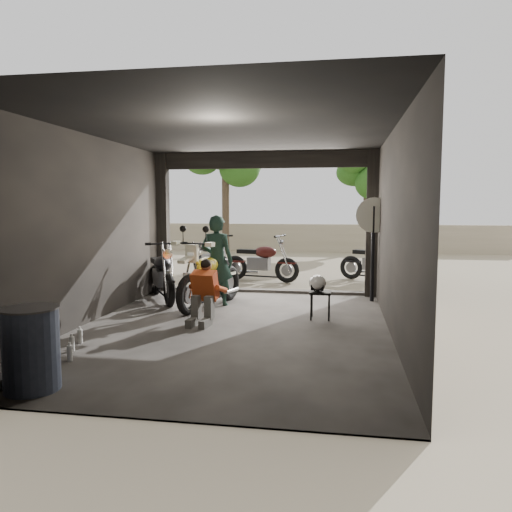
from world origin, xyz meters
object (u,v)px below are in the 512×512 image
(outside_bike_a, at_px, (211,255))
(sign_post, at_px, (373,233))
(outside_bike_b, at_px, (261,258))
(left_bike, at_px, (162,271))
(rider, at_px, (217,261))
(outside_bike_c, at_px, (376,259))
(mechanic, at_px, (203,294))
(main_bike, at_px, (210,274))
(helmet, at_px, (318,283))
(stool, at_px, (320,295))
(oil_drum, at_px, (31,350))

(outside_bike_a, bearing_deg, sign_post, -80.51)
(outside_bike_b, bearing_deg, left_bike, 163.30)
(rider, bearing_deg, outside_bike_c, -124.21)
(outside_bike_a, height_order, outside_bike_c, outside_bike_c)
(outside_bike_b, bearing_deg, mechanic, -170.16)
(main_bike, height_order, helmet, main_bike)
(outside_bike_b, distance_m, stool, 4.60)
(stool, relative_size, helmet, 1.62)
(outside_bike_c, distance_m, stool, 4.92)
(main_bike, relative_size, sign_post, 0.93)
(left_bike, bearing_deg, rider, -45.61)
(mechanic, bearing_deg, stool, 26.30)
(mechanic, relative_size, stool, 2.09)
(outside_bike_a, xyz_separation_m, outside_bike_c, (4.55, -0.19, 0.01))
(outside_bike_c, relative_size, stool, 3.51)
(outside_bike_c, height_order, stool, outside_bike_c)
(left_bike, height_order, oil_drum, left_bike)
(sign_post, bearing_deg, outside_bike_a, 122.04)
(helmet, bearing_deg, sign_post, 77.63)
(left_bike, distance_m, outside_bike_a, 3.68)
(main_bike, distance_m, mechanic, 1.47)
(outside_bike_a, height_order, oil_drum, outside_bike_a)
(stool, distance_m, helmet, 0.22)
(outside_bike_b, height_order, stool, outside_bike_b)
(stool, xyz_separation_m, helmet, (-0.05, 0.02, 0.22))
(main_bike, bearing_deg, outside_bike_a, 120.46)
(left_bike, height_order, helmet, left_bike)
(left_bike, height_order, outside_bike_a, left_bike)
(outside_bike_c, relative_size, rider, 0.98)
(helmet, bearing_deg, rider, 173.84)
(outside_bike_c, relative_size, mechanic, 1.68)
(stool, height_order, sign_post, sign_post)
(left_bike, relative_size, outside_bike_b, 1.03)
(outside_bike_a, distance_m, sign_post, 5.36)
(sign_post, bearing_deg, stool, -140.58)
(rider, height_order, sign_post, sign_post)
(mechanic, bearing_deg, left_bike, 131.61)
(main_bike, bearing_deg, stool, -2.22)
(main_bike, height_order, outside_bike_a, main_bike)
(helmet, bearing_deg, mechanic, -140.43)
(outside_bike_b, height_order, outside_bike_c, outside_bike_b)
(mechanic, distance_m, sign_post, 3.99)
(outside_bike_b, height_order, mechanic, outside_bike_b)
(main_bike, bearing_deg, left_bike, 171.39)
(outside_bike_b, relative_size, sign_post, 0.85)
(outside_bike_a, distance_m, outside_bike_b, 1.68)
(mechanic, xyz_separation_m, stool, (1.93, 0.73, -0.10))
(rider, height_order, stool, rider)
(left_bike, xyz_separation_m, stool, (3.38, -1.26, -0.20))
(helmet, xyz_separation_m, sign_post, (1.05, 1.80, 0.80))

